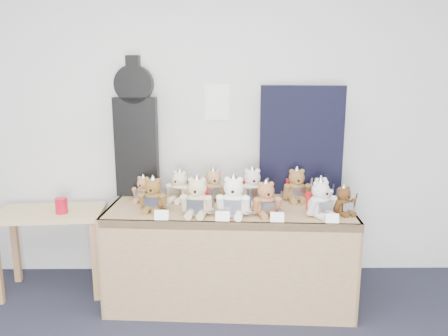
{
  "coord_description": "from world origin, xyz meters",
  "views": [
    {
      "loc": [
        0.45,
        -1.21,
        1.75
      ],
      "look_at": [
        0.47,
        1.88,
        1.08
      ],
      "focal_mm": 35.0,
      "sensor_mm": 36.0,
      "label": 1
    }
  ],
  "objects_px": {
    "teddy_front_left": "(197,198)",
    "teddy_front_far_right": "(321,200)",
    "guitar_case": "(136,129)",
    "teddy_front_right": "(266,200)",
    "display_table": "(230,229)",
    "side_table": "(51,225)",
    "teddy_front_centre": "(233,198)",
    "teddy_back_far_left": "(143,190)",
    "teddy_front_end": "(344,202)",
    "teddy_back_left": "(180,187)",
    "red_cup": "(61,206)",
    "teddy_back_centre_left": "(214,186)",
    "teddy_back_right": "(297,186)",
    "teddy_back_centre_right": "(252,187)",
    "teddy_front_far_left": "(153,196)",
    "teddy_back_end": "(321,192)"
  },
  "relations": [
    {
      "from": "red_cup",
      "to": "teddy_front_left",
      "type": "xyz_separation_m",
      "value": [
        1.07,
        -0.3,
        0.14
      ]
    },
    {
      "from": "teddy_back_left",
      "to": "teddy_back_far_left",
      "type": "distance_m",
      "value": 0.29
    },
    {
      "from": "guitar_case",
      "to": "teddy_back_far_left",
      "type": "relative_size",
      "value": 4.88
    },
    {
      "from": "display_table",
      "to": "teddy_back_left",
      "type": "distance_m",
      "value": 0.52
    },
    {
      "from": "teddy_back_centre_left",
      "to": "teddy_back_end",
      "type": "distance_m",
      "value": 0.83
    },
    {
      "from": "teddy_front_end",
      "to": "teddy_back_left",
      "type": "distance_m",
      "value": 1.25
    },
    {
      "from": "guitar_case",
      "to": "teddy_back_right",
      "type": "xyz_separation_m",
      "value": [
        1.28,
        -0.18,
        -0.43
      ]
    },
    {
      "from": "display_table",
      "to": "teddy_front_right",
      "type": "distance_m",
      "value": 0.4
    },
    {
      "from": "display_table",
      "to": "teddy_front_far_right",
      "type": "distance_m",
      "value": 0.72
    },
    {
      "from": "display_table",
      "to": "side_table",
      "type": "height_order",
      "value": "display_table"
    },
    {
      "from": "teddy_back_left",
      "to": "teddy_back_right",
      "type": "bearing_deg",
      "value": 27.04
    },
    {
      "from": "teddy_front_right",
      "to": "teddy_back_centre_right",
      "type": "relative_size",
      "value": 0.91
    },
    {
      "from": "teddy_back_far_left",
      "to": "teddy_front_end",
      "type": "bearing_deg",
      "value": 5.7
    },
    {
      "from": "teddy_front_far_right",
      "to": "teddy_back_left",
      "type": "height_order",
      "value": "teddy_front_far_right"
    },
    {
      "from": "teddy_back_centre_left",
      "to": "teddy_back_centre_right",
      "type": "distance_m",
      "value": 0.31
    },
    {
      "from": "teddy_back_left",
      "to": "teddy_back_centre_right",
      "type": "bearing_deg",
      "value": 24.32
    },
    {
      "from": "teddy_back_far_left",
      "to": "teddy_back_left",
      "type": "bearing_deg",
      "value": 20.58
    },
    {
      "from": "display_table",
      "to": "teddy_back_far_left",
      "type": "distance_m",
      "value": 0.75
    },
    {
      "from": "teddy_front_far_left",
      "to": "teddy_back_far_left",
      "type": "height_order",
      "value": "teddy_front_far_left"
    },
    {
      "from": "teddy_front_left",
      "to": "teddy_front_far_right",
      "type": "relative_size",
      "value": 1.06
    },
    {
      "from": "teddy_back_centre_left",
      "to": "guitar_case",
      "type": "bearing_deg",
      "value": 156.1
    },
    {
      "from": "red_cup",
      "to": "teddy_front_right",
      "type": "height_order",
      "value": "teddy_front_right"
    },
    {
      "from": "teddy_front_left",
      "to": "teddy_front_right",
      "type": "distance_m",
      "value": 0.49
    },
    {
      "from": "teddy_front_centre",
      "to": "teddy_back_centre_right",
      "type": "xyz_separation_m",
      "value": [
        0.16,
        0.35,
        -0.01
      ]
    },
    {
      "from": "guitar_case",
      "to": "teddy_front_end",
      "type": "xyz_separation_m",
      "value": [
        1.56,
        -0.52,
        -0.46
      ]
    },
    {
      "from": "side_table",
      "to": "guitar_case",
      "type": "height_order",
      "value": "guitar_case"
    },
    {
      "from": "side_table",
      "to": "teddy_front_centre",
      "type": "distance_m",
      "value": 1.53
    },
    {
      "from": "display_table",
      "to": "teddy_front_left",
      "type": "distance_m",
      "value": 0.4
    },
    {
      "from": "teddy_front_end",
      "to": "teddy_back_left",
      "type": "xyz_separation_m",
      "value": [
        -1.2,
        0.35,
        0.02
      ]
    },
    {
      "from": "teddy_back_left",
      "to": "teddy_back_far_left",
      "type": "height_order",
      "value": "teddy_back_left"
    },
    {
      "from": "teddy_back_centre_left",
      "to": "red_cup",
      "type": "bearing_deg",
      "value": 174.04
    },
    {
      "from": "teddy_front_far_right",
      "to": "teddy_back_centre_left",
      "type": "height_order",
      "value": "teddy_front_far_right"
    },
    {
      "from": "side_table",
      "to": "teddy_back_centre_left",
      "type": "relative_size",
      "value": 2.98
    },
    {
      "from": "display_table",
      "to": "teddy_back_end",
      "type": "height_order",
      "value": "teddy_back_end"
    },
    {
      "from": "teddy_front_left",
      "to": "teddy_back_centre_right",
      "type": "xyz_separation_m",
      "value": [
        0.41,
        0.33,
        -0.0
      ]
    },
    {
      "from": "teddy_back_end",
      "to": "red_cup",
      "type": "bearing_deg",
      "value": 161.07
    },
    {
      "from": "display_table",
      "to": "red_cup",
      "type": "relative_size",
      "value": 15.24
    },
    {
      "from": "teddy_front_right",
      "to": "teddy_front_far_right",
      "type": "relative_size",
      "value": 0.94
    },
    {
      "from": "teddy_front_far_right",
      "to": "teddy_back_far_left",
      "type": "xyz_separation_m",
      "value": [
        -1.31,
        0.38,
        -0.03
      ]
    },
    {
      "from": "teddy_front_far_left",
      "to": "teddy_back_centre_left",
      "type": "xyz_separation_m",
      "value": [
        0.44,
        0.27,
        0.0
      ]
    },
    {
      "from": "teddy_front_far_left",
      "to": "teddy_back_far_left",
      "type": "relative_size",
      "value": 1.22
    },
    {
      "from": "teddy_front_end",
      "to": "teddy_back_end",
      "type": "height_order",
      "value": "teddy_back_end"
    },
    {
      "from": "display_table",
      "to": "teddy_front_far_right",
      "type": "bearing_deg",
      "value": -12.29
    },
    {
      "from": "side_table",
      "to": "teddy_front_right",
      "type": "distance_m",
      "value": 1.75
    },
    {
      "from": "teddy_front_left",
      "to": "teddy_front_far_right",
      "type": "distance_m",
      "value": 0.87
    },
    {
      "from": "red_cup",
      "to": "teddy_front_far_left",
      "type": "height_order",
      "value": "teddy_front_far_left"
    },
    {
      "from": "guitar_case",
      "to": "teddy_front_right",
      "type": "relative_size",
      "value": 4.03
    },
    {
      "from": "side_table",
      "to": "teddy_back_left",
      "type": "bearing_deg",
      "value": -4.7
    },
    {
      "from": "red_cup",
      "to": "side_table",
      "type": "bearing_deg",
      "value": 151.89
    },
    {
      "from": "guitar_case",
      "to": "teddy_front_right",
      "type": "height_order",
      "value": "guitar_case"
    }
  ]
}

